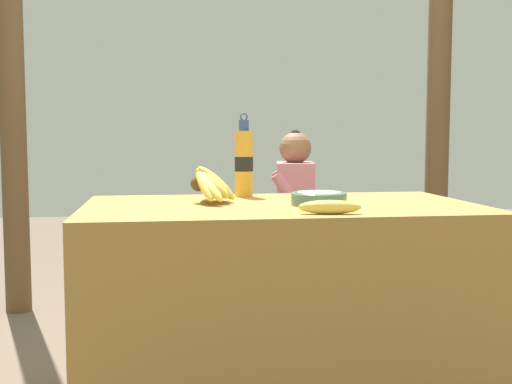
{
  "coord_description": "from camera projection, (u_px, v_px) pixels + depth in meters",
  "views": [
    {
      "loc": [
        -0.42,
        -2.28,
        1.03
      ],
      "look_at": [
        -0.08,
        0.05,
        0.82
      ],
      "focal_mm": 45.0,
      "sensor_mm": 36.0,
      "label": 1
    }
  ],
  "objects": [
    {
      "name": "loose_banana_front",
      "position": [
        330.0,
        207.0,
        2.02
      ],
      "size": [
        0.2,
        0.07,
        0.04
      ],
      "rotation": [
        0.0,
        0.0,
        -0.14
      ],
      "color": "#E0C64C",
      "rests_on": "market_counter"
    },
    {
      "name": "serving_bowl",
      "position": [
        319.0,
        198.0,
        2.28
      ],
      "size": [
        0.2,
        0.2,
        0.05
      ],
      "color": "#4C6B5B",
      "rests_on": "market_counter"
    },
    {
      "name": "banana_bunch_green",
      "position": [
        178.0,
        240.0,
        3.48
      ],
      "size": [
        0.17,
        0.27,
        0.13
      ],
      "color": "#4C381E",
      "rests_on": "wooden_bench"
    },
    {
      "name": "wooden_bench",
      "position": [
        243.0,
        262.0,
        3.54
      ],
      "size": [
        1.41,
        0.32,
        0.39
      ],
      "color": "#4C3823",
      "rests_on": "ground_plane"
    },
    {
      "name": "banana_bunch_ripe",
      "position": [
        210.0,
        184.0,
        2.36
      ],
      "size": [
        0.18,
        0.33,
        0.15
      ],
      "color": "#4C381E",
      "rests_on": "market_counter"
    },
    {
      "name": "water_bottle",
      "position": [
        244.0,
        162.0,
        2.59
      ],
      "size": [
        0.07,
        0.07,
        0.34
      ],
      "color": "gold",
      "rests_on": "market_counter"
    },
    {
      "name": "support_post_near",
      "position": [
        12.0,
        81.0,
        3.64
      ],
      "size": [
        0.14,
        0.14,
        2.66
      ],
      "color": "brown",
      "rests_on": "ground_plane"
    },
    {
      "name": "support_post_far",
      "position": [
        439.0,
        86.0,
        4.0
      ],
      "size": [
        0.14,
        0.14,
        2.66
      ],
      "color": "brown",
      "rests_on": "ground_plane"
    },
    {
      "name": "seated_vendor",
      "position": [
        287.0,
        213.0,
        3.52
      ],
      "size": [
        0.44,
        0.42,
        1.05
      ],
      "rotation": [
        0.0,
        0.0,
        2.97
      ],
      "color": "#473828",
      "rests_on": "ground_plane"
    },
    {
      "name": "market_counter",
      "position": [
        280.0,
        309.0,
        2.36
      ],
      "size": [
        1.41,
        0.82,
        0.78
      ],
      "color": "olive",
      "rests_on": "ground_plane"
    }
  ]
}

